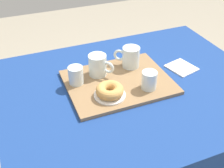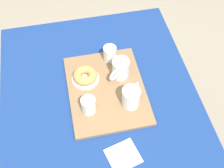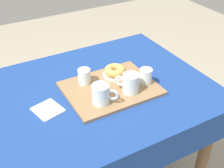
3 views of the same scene
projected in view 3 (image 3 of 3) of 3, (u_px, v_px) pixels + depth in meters
name	position (u px, v px, depth m)	size (l,w,h in m)	color
dining_table	(98.00, 108.00, 1.50)	(1.11, 0.87, 0.77)	navy
serving_tray	(111.00, 88.00, 1.42)	(0.44, 0.34, 0.02)	olive
tea_mug_left	(130.00, 84.00, 1.36)	(0.10, 0.10, 0.09)	silver
tea_mug_right	(101.00, 95.00, 1.29)	(0.10, 0.09, 0.09)	silver
water_glass_near	(84.00, 77.00, 1.43)	(0.06, 0.06, 0.08)	silver
water_glass_far	(146.00, 77.00, 1.43)	(0.06, 0.06, 0.08)	silver
donut_plate_left	(115.00, 74.00, 1.50)	(0.13, 0.13, 0.01)	white
sugar_donut_left	(115.00, 71.00, 1.49)	(0.11, 0.11, 0.04)	tan
paper_napkin	(48.00, 110.00, 1.29)	(0.11, 0.12, 0.01)	white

